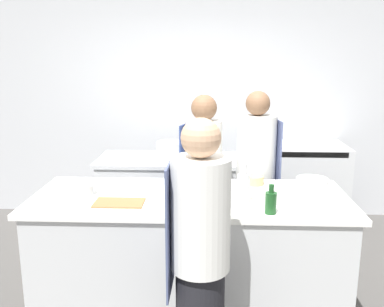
{
  "coord_description": "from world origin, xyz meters",
  "views": [
    {
      "loc": [
        0.15,
        -3.1,
        1.99
      ],
      "look_at": [
        0.0,
        0.35,
        1.18
      ],
      "focal_mm": 40.0,
      "sensor_mm": 36.0,
      "label": 1
    }
  ],
  "objects_px": {
    "bottle_vinegar": "(197,194)",
    "bowl_prep_small": "(83,190)",
    "chef_at_stove": "(256,180)",
    "chef_at_pass_far": "(203,185)",
    "bowl_mixing_large": "(186,193)",
    "bowl_wooden_salad": "(254,180)",
    "bowl_ceramic_blue": "(312,183)",
    "bottle_olive_oil": "(243,187)",
    "stockpot": "(170,150)",
    "chef_at_prep_near": "(200,257)",
    "bottle_wine": "(271,202)",
    "oven_range": "(302,186)"
  },
  "relations": [
    {
      "from": "bottle_vinegar",
      "to": "bowl_prep_small",
      "type": "bearing_deg",
      "value": 160.12
    },
    {
      "from": "chef_at_stove",
      "to": "chef_at_pass_far",
      "type": "bearing_deg",
      "value": -77.85
    },
    {
      "from": "bowl_mixing_large",
      "to": "bowl_wooden_salad",
      "type": "bearing_deg",
      "value": 34.39
    },
    {
      "from": "bowl_wooden_salad",
      "to": "chef_at_pass_far",
      "type": "bearing_deg",
      "value": 148.5
    },
    {
      "from": "bowl_mixing_large",
      "to": "bowl_prep_small",
      "type": "relative_size",
      "value": 1.26
    },
    {
      "from": "chef_at_stove",
      "to": "bowl_ceramic_blue",
      "type": "distance_m",
      "value": 0.68
    },
    {
      "from": "chef_at_pass_far",
      "to": "bowl_ceramic_blue",
      "type": "xyz_separation_m",
      "value": [
        0.88,
        -0.36,
        0.14
      ]
    },
    {
      "from": "bottle_olive_oil",
      "to": "bowl_prep_small",
      "type": "distance_m",
      "value": 1.22
    },
    {
      "from": "chef_at_pass_far",
      "to": "bottle_vinegar",
      "type": "bearing_deg",
      "value": -163.25
    },
    {
      "from": "bowl_ceramic_blue",
      "to": "stockpot",
      "type": "height_order",
      "value": "stockpot"
    },
    {
      "from": "bowl_ceramic_blue",
      "to": "chef_at_prep_near",
      "type": "bearing_deg",
      "value": -130.56
    },
    {
      "from": "chef_at_prep_near",
      "to": "chef_at_stove",
      "type": "relative_size",
      "value": 0.99
    },
    {
      "from": "bottle_wine",
      "to": "bowl_wooden_salad",
      "type": "bearing_deg",
      "value": 93.92
    },
    {
      "from": "bowl_mixing_large",
      "to": "bottle_wine",
      "type": "bearing_deg",
      "value": -26.59
    },
    {
      "from": "bottle_vinegar",
      "to": "bottle_wine",
      "type": "relative_size",
      "value": 1.54
    },
    {
      "from": "chef_at_prep_near",
      "to": "bottle_wine",
      "type": "height_order",
      "value": "chef_at_prep_near"
    },
    {
      "from": "chef_at_stove",
      "to": "bottle_wine",
      "type": "bearing_deg",
      "value": -8.24
    },
    {
      "from": "chef_at_pass_far",
      "to": "bowl_mixing_large",
      "type": "bearing_deg",
      "value": -172.21
    },
    {
      "from": "bottle_olive_oil",
      "to": "chef_at_stove",
      "type": "bearing_deg",
      "value": 78.38
    },
    {
      "from": "bowl_wooden_salad",
      "to": "bottle_olive_oil",
      "type": "bearing_deg",
      "value": -105.03
    },
    {
      "from": "bowl_ceramic_blue",
      "to": "bottle_olive_oil",
      "type": "bearing_deg",
      "value": -147.66
    },
    {
      "from": "bowl_mixing_large",
      "to": "stockpot",
      "type": "relative_size",
      "value": 0.74
    },
    {
      "from": "oven_range",
      "to": "bottle_olive_oil",
      "type": "xyz_separation_m",
      "value": [
        -0.84,
        -1.88,
        0.56
      ]
    },
    {
      "from": "bottle_wine",
      "to": "bowl_mixing_large",
      "type": "xyz_separation_m",
      "value": [
        -0.59,
        0.3,
        -0.04
      ]
    },
    {
      "from": "oven_range",
      "to": "bowl_wooden_salad",
      "type": "xyz_separation_m",
      "value": [
        -0.72,
        -1.41,
        0.48
      ]
    },
    {
      "from": "bowl_mixing_large",
      "to": "chef_at_stove",
      "type": "bearing_deg",
      "value": 53.19
    },
    {
      "from": "stockpot",
      "to": "bowl_mixing_large",
      "type": "bearing_deg",
      "value": -79.08
    },
    {
      "from": "bowl_mixing_large",
      "to": "oven_range",
      "type": "bearing_deg",
      "value": 54.78
    },
    {
      "from": "chef_at_stove",
      "to": "bottle_olive_oil",
      "type": "height_order",
      "value": "chef_at_stove"
    },
    {
      "from": "chef_at_pass_far",
      "to": "bowl_mixing_large",
      "type": "distance_m",
      "value": 0.66
    },
    {
      "from": "oven_range",
      "to": "bottle_olive_oil",
      "type": "distance_m",
      "value": 2.13
    },
    {
      "from": "bottle_wine",
      "to": "bowl_wooden_salad",
      "type": "xyz_separation_m",
      "value": [
        -0.05,
        0.67,
        -0.05
      ]
    },
    {
      "from": "chef_at_stove",
      "to": "bowl_prep_small",
      "type": "relative_size",
      "value": 10.09
    },
    {
      "from": "chef_at_pass_far",
      "to": "bowl_wooden_salad",
      "type": "xyz_separation_m",
      "value": [
        0.43,
        -0.26,
        0.13
      ]
    },
    {
      "from": "bottle_olive_oil",
      "to": "bottle_vinegar",
      "type": "height_order",
      "value": "bottle_vinegar"
    },
    {
      "from": "bowl_mixing_large",
      "to": "bowl_prep_small",
      "type": "xyz_separation_m",
      "value": [
        -0.79,
        0.04,
        0.0
      ]
    },
    {
      "from": "chef_at_prep_near",
      "to": "bowl_ceramic_blue",
      "type": "distance_m",
      "value": 1.35
    },
    {
      "from": "bottle_wine",
      "to": "bowl_ceramic_blue",
      "type": "height_order",
      "value": "bottle_wine"
    },
    {
      "from": "oven_range",
      "to": "bottle_olive_oil",
      "type": "height_order",
      "value": "bottle_olive_oil"
    },
    {
      "from": "bottle_vinegar",
      "to": "bowl_ceramic_blue",
      "type": "bearing_deg",
      "value": 31.52
    },
    {
      "from": "chef_at_pass_far",
      "to": "bottle_wine",
      "type": "xyz_separation_m",
      "value": [
        0.47,
        -0.93,
        0.18
      ]
    },
    {
      "from": "chef_at_stove",
      "to": "oven_range",
      "type": "bearing_deg",
      "value": 138.66
    },
    {
      "from": "stockpot",
      "to": "chef_at_prep_near",
      "type": "bearing_deg",
      "value": -79.72
    },
    {
      "from": "bottle_wine",
      "to": "bowl_ceramic_blue",
      "type": "xyz_separation_m",
      "value": [
        0.41,
        0.57,
        -0.04
      ]
    },
    {
      "from": "stockpot",
      "to": "bowl_ceramic_blue",
      "type": "bearing_deg",
      "value": -37.44
    },
    {
      "from": "oven_range",
      "to": "bowl_wooden_salad",
      "type": "distance_m",
      "value": 1.65
    },
    {
      "from": "bottle_olive_oil",
      "to": "bowl_ceramic_blue",
      "type": "bearing_deg",
      "value": 32.34
    },
    {
      "from": "bottle_vinegar",
      "to": "bottle_olive_oil",
      "type": "bearing_deg",
      "value": 30.02
    },
    {
      "from": "chef_at_pass_far",
      "to": "bottle_wine",
      "type": "height_order",
      "value": "chef_at_pass_far"
    },
    {
      "from": "bottle_wine",
      "to": "bowl_mixing_large",
      "type": "distance_m",
      "value": 0.66
    }
  ]
}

